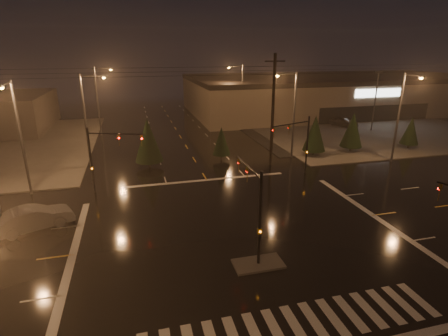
{
  "coord_description": "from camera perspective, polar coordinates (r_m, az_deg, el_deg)",
  "views": [
    {
      "loc": [
        -6.57,
        -20.95,
        12.3
      ],
      "look_at": [
        0.37,
        5.59,
        3.0
      ],
      "focal_mm": 28.0,
      "sensor_mm": 36.0,
      "label": 1
    }
  ],
  "objects": [
    {
      "name": "ground",
      "position": [
        25.16,
        2.45,
        -10.55
      ],
      "size": [
        140.0,
        140.0,
        0.0
      ],
      "primitive_type": "plane",
      "color": "black",
      "rests_on": "ground"
    },
    {
      "name": "sidewalk_ne",
      "position": [
        63.9,
        20.74,
        6.47
      ],
      "size": [
        36.0,
        36.0,
        0.12
      ],
      "primitive_type": "cube",
      "color": "#42403B",
      "rests_on": "ground"
    },
    {
      "name": "median_island",
      "position": [
        21.9,
        5.62,
        -15.3
      ],
      "size": [
        3.0,
        1.6,
        0.15
      ],
      "primitive_type": "cube",
      "color": "#42403B",
      "rests_on": "ground"
    },
    {
      "name": "crosswalk",
      "position": [
        18.36,
        11.45,
        -23.77
      ],
      "size": [
        15.0,
        2.6,
        0.01
      ],
      "primitive_type": "cube",
      "color": "beige",
      "rests_on": "ground"
    },
    {
      "name": "stop_bar_far",
      "position": [
        34.86,
        -2.84,
        -1.95
      ],
      "size": [
        16.0,
        0.5,
        0.01
      ],
      "primitive_type": "cube",
      "color": "beige",
      "rests_on": "ground"
    },
    {
      "name": "parking_lot",
      "position": [
        65.38,
        25.35,
        6.12
      ],
      "size": [
        50.0,
        24.0,
        0.08
      ],
      "primitive_type": "cube",
      "color": "black",
      "rests_on": "ground"
    },
    {
      "name": "retail_building",
      "position": [
        79.25,
        17.46,
        11.76
      ],
      "size": [
        60.2,
        28.3,
        7.2
      ],
      "color": "#766454",
      "rests_on": "ground"
    },
    {
      "name": "signal_mast_median",
      "position": [
        20.87,
        5.06,
        -5.52
      ],
      "size": [
        0.25,
        4.59,
        6.0
      ],
      "color": "black",
      "rests_on": "ground"
    },
    {
      "name": "signal_mast_ne",
      "position": [
        36.01,
        12.36,
        4.62
      ],
      "size": [
        4.84,
        1.86,
        6.0
      ],
      "color": "black",
      "rests_on": "ground"
    },
    {
      "name": "signal_mast_nw",
      "position": [
        32.36,
        -19.32,
        2.41
      ],
      "size": [
        4.84,
        1.86,
        6.0
      ],
      "color": "black",
      "rests_on": "ground"
    },
    {
      "name": "streetlight_1",
      "position": [
        39.75,
        -21.33,
        8.05
      ],
      "size": [
        2.77,
        0.32,
        10.0
      ],
      "color": "#38383A",
      "rests_on": "ground"
    },
    {
      "name": "streetlight_2",
      "position": [
        55.52,
        -19.69,
        10.94
      ],
      "size": [
        2.77,
        0.32,
        10.0
      ],
      "color": "#38383A",
      "rests_on": "ground"
    },
    {
      "name": "streetlight_3",
      "position": [
        41.5,
        11.02,
        9.38
      ],
      "size": [
        2.77,
        0.32,
        10.0
      ],
      "color": "#38383A",
      "rests_on": "ground"
    },
    {
      "name": "streetlight_4",
      "position": [
        60.0,
        2.71,
        12.49
      ],
      "size": [
        2.77,
        0.32,
        10.0
      ],
      "color": "#38383A",
      "rests_on": "ground"
    },
    {
      "name": "streetlight_5",
      "position": [
        34.11,
        -30.52,
        5.15
      ],
      "size": [
        0.32,
        2.77,
        10.0
      ],
      "color": "#38383A",
      "rests_on": "ground"
    },
    {
      "name": "streetlight_6",
      "position": [
        43.48,
        26.95,
        8.13
      ],
      "size": [
        0.32,
        2.77,
        10.0
      ],
      "color": "#38383A",
      "rests_on": "ground"
    },
    {
      "name": "utility_pole_1",
      "position": [
        38.36,
        7.97,
        9.29
      ],
      "size": [
        2.2,
        0.32,
        12.0
      ],
      "color": "black",
      "rests_on": "ground"
    },
    {
      "name": "conifer_0",
      "position": [
        43.47,
        14.61,
        5.53
      ],
      "size": [
        2.73,
        2.73,
        4.96
      ],
      "color": "black",
      "rests_on": "ground"
    },
    {
      "name": "conifer_1",
      "position": [
        46.7,
        20.23,
        5.87
      ],
      "size": [
        2.73,
        2.73,
        4.96
      ],
      "color": "black",
      "rests_on": "ground"
    },
    {
      "name": "conifer_2",
      "position": [
        51.18,
        28.19,
        5.42
      ],
      "size": [
        2.26,
        2.26,
        4.22
      ],
      "color": "black",
      "rests_on": "ground"
    },
    {
      "name": "conifer_3",
      "position": [
        38.7,
        -12.29,
        4.49
      ],
      "size": [
        3.03,
        3.03,
        5.44
      ],
      "color": "black",
      "rests_on": "ground"
    },
    {
      "name": "conifer_4",
      "position": [
        40.44,
        -0.43,
        4.44
      ],
      "size": [
        2.08,
        2.08,
        3.95
      ],
      "color": "black",
      "rests_on": "ground"
    },
    {
      "name": "car_parked",
      "position": [
        62.54,
        18.88,
        7.18
      ],
      "size": [
        3.95,
        5.43,
        1.72
      ],
      "primitive_type": "imported",
      "rotation": [
        0.0,
        0.0,
        0.43
      ],
      "color": "black",
      "rests_on": "ground"
    },
    {
      "name": "car_crossing",
      "position": [
        28.74,
        -28.58,
        -7.19
      ],
      "size": [
        5.48,
        3.69,
        1.71
      ],
      "primitive_type": "imported",
      "rotation": [
        0.0,
        0.0,
        1.97
      ],
      "color": "#55585C",
      "rests_on": "ground"
    }
  ]
}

